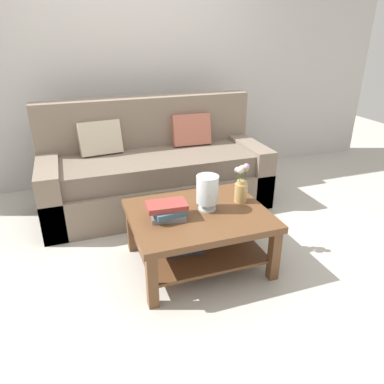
% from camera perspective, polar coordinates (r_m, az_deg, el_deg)
% --- Properties ---
extents(ground_plane, '(10.00, 10.00, 0.00)m').
position_cam_1_polar(ground_plane, '(3.20, -1.86, -7.55)').
color(ground_plane, '#B7B2A8').
extents(back_wall, '(6.40, 0.12, 2.70)m').
position_cam_1_polar(back_wall, '(4.34, -9.11, 19.59)').
color(back_wall, '#BCB7B2').
rests_on(back_wall, ground).
extents(couch, '(2.21, 0.90, 1.06)m').
position_cam_1_polar(couch, '(3.72, -5.90, 3.34)').
color(couch, '#7A6B5B').
rests_on(couch, ground).
extents(coffee_table, '(1.01, 0.83, 0.45)m').
position_cam_1_polar(coffee_table, '(2.75, 0.98, -5.46)').
color(coffee_table, brown).
rests_on(coffee_table, ground).
extents(book_stack_main, '(0.29, 0.21, 0.12)m').
position_cam_1_polar(book_stack_main, '(2.58, -3.83, -2.93)').
color(book_stack_main, slate).
rests_on(book_stack_main, coffee_table).
extents(glass_hurricane_vase, '(0.17, 0.17, 0.27)m').
position_cam_1_polar(glass_hurricane_vase, '(2.67, 2.44, 0.27)').
color(glass_hurricane_vase, silver).
rests_on(glass_hurricane_vase, coffee_table).
extents(flower_pitcher, '(0.11, 0.11, 0.32)m').
position_cam_1_polar(flower_pitcher, '(2.83, 7.76, 0.91)').
color(flower_pitcher, tan).
rests_on(flower_pitcher, coffee_table).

